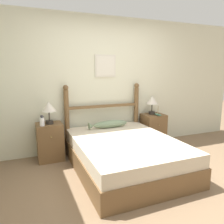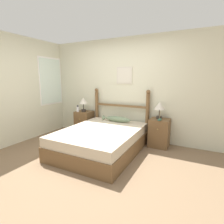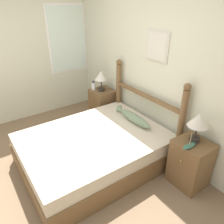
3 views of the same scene
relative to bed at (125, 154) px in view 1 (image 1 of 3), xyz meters
The scene contains 11 objects.
ground_plane 0.69m from the bed, 86.07° to the right, with size 16.00×16.00×0.00m, color #7A6047.
wall_back 1.50m from the bed, 87.63° to the left, with size 6.40×0.08×2.55m.
bed is the anchor object (origin of this frame).
headboard 1.07m from the bed, 90.00° to the left, with size 1.53×0.10×1.29m.
nightstand_left 1.34m from the bed, 141.96° to the left, with size 0.43×0.42×0.65m.
nightstand_right 1.34m from the bed, 38.04° to the left, with size 0.43×0.42×0.65m.
table_lamp_left 1.48m from the bed, 142.58° to the left, with size 0.25×0.25×0.38m.
table_lamp_right 1.49m from the bed, 39.74° to the left, with size 0.25×0.25×0.38m.
bottle 1.45m from the bed, 149.01° to the left, with size 0.08×0.08×0.18m.
model_boat 1.34m from the bed, 33.02° to the left, with size 0.08×0.22×0.20m.
fish_pillow 0.79m from the bed, 89.09° to the left, with size 0.76×0.14×0.14m.
Camera 1 is at (-1.47, -2.30, 1.55)m, focal length 35.00 mm.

